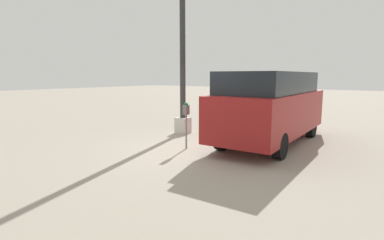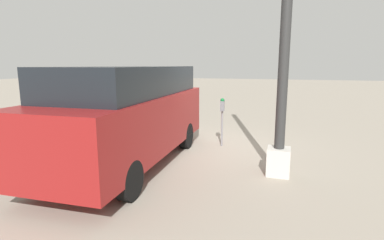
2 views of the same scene
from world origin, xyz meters
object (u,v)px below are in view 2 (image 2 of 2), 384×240
(parked_van, at_px, (129,113))
(parking_meter_near, at_px, (222,111))
(lamp_post, at_px, (284,63))
(car_distant, at_px, (160,85))

(parked_van, bearing_deg, parking_meter_near, 140.00)
(lamp_post, height_order, car_distant, lamp_post)
(parked_van, height_order, car_distant, parked_van)
(lamp_post, distance_m, car_distant, 16.20)
(lamp_post, height_order, parked_van, lamp_post)
(parked_van, relative_size, car_distant, 1.17)
(parking_meter_near, height_order, parked_van, parked_van)
(parking_meter_near, bearing_deg, car_distant, -158.44)
(parking_meter_near, xyz_separation_m, lamp_post, (1.78, 1.53, 1.24))
(parked_van, xyz_separation_m, car_distant, (-13.97, -5.45, -0.37))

